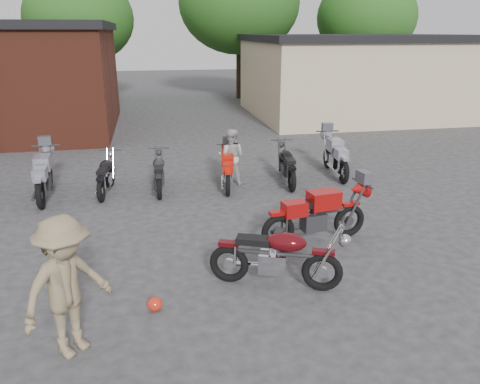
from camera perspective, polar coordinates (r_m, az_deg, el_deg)
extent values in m
plane|color=#2F2F31|center=(7.92, 1.85, -10.64)|extent=(90.00, 90.00, 0.00)
cube|color=tan|center=(24.02, 14.14, 13.28)|extent=(10.00, 8.00, 3.50)
ellipsoid|color=red|center=(7.20, -10.35, -13.28)|extent=(0.24, 0.24, 0.21)
imported|color=#B6B6B2|center=(12.49, -1.09, 4.32)|extent=(0.88, 0.78, 1.50)
imported|color=#847152|center=(6.25, -20.38, -10.83)|extent=(1.36, 1.32, 1.87)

